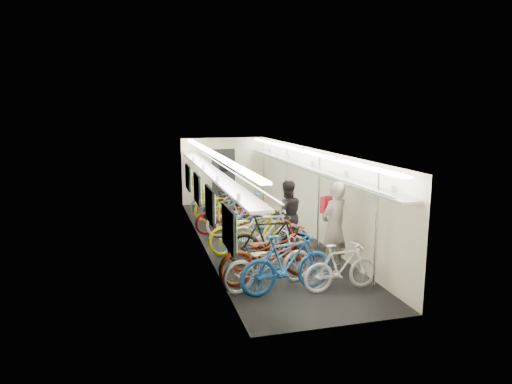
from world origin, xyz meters
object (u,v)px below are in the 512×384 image
bicycle_1 (287,263)px  passenger_mid (287,215)px  passenger_near (334,227)px  bicycle_0 (268,262)px  backpack (326,205)px

bicycle_1 → passenger_mid: size_ratio=1.12×
passenger_near → bicycle_0: bearing=-6.3°
passenger_mid → bicycle_1: bearing=74.5°
passenger_mid → backpack: passenger_mid is taller
passenger_near → backpack: passenger_near is taller
passenger_near → backpack: 0.84m
bicycle_0 → passenger_near: (1.62, 0.57, 0.45)m
bicycle_0 → bicycle_1: bearing=-153.0°
bicycle_0 → passenger_mid: bearing=-40.4°
bicycle_1 → passenger_near: bearing=-64.5°
bicycle_0 → passenger_near: passenger_near is taller
bicycle_1 → backpack: size_ratio=5.06×
passenger_near → passenger_mid: size_ratio=1.13×
backpack → bicycle_0: bearing=-164.8°
backpack → bicycle_1: bearing=-153.8°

